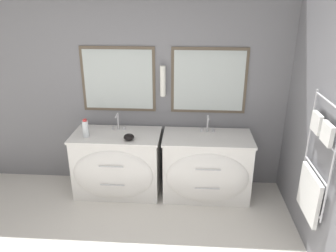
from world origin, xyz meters
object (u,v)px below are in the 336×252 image
Objects in this scene: toiletry_bottle at (86,128)px; amenity_bowl at (129,137)px; vanity_left at (117,164)px; vanity_right at (206,167)px.

amenity_bowl is (0.53, -0.07, -0.07)m from toiletry_bottle.
vanity_left is 0.48m from amenity_bowl.
vanity_right is 8.56× the size of amenity_bowl.
vanity_left is at bearing 180.00° from vanity_right.
toiletry_bottle is 1.76× the size of amenity_bowl.
amenity_bowl is at bearing -33.48° from vanity_left.
toiletry_bottle is (-0.34, -0.06, 0.49)m from vanity_left.
vanity_right is 1.02m from amenity_bowl.
vanity_right is 1.53m from toiletry_bottle.
toiletry_bottle is (-1.45, -0.06, 0.49)m from vanity_right.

